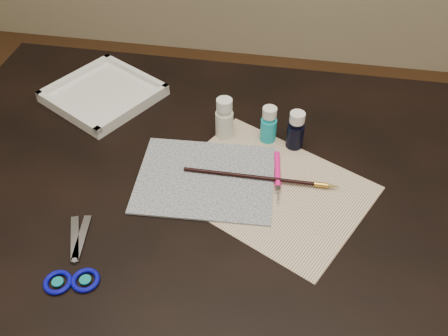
% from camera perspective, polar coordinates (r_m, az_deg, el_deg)
% --- Properties ---
extents(table, '(1.30, 0.90, 0.75)m').
position_cam_1_polar(table, '(1.28, 0.00, -13.87)').
color(table, black).
rests_on(table, ground).
extents(paper, '(0.45, 0.41, 0.00)m').
position_cam_1_polar(paper, '(0.98, 5.13, -2.31)').
color(paper, silver).
rests_on(paper, table).
extents(canvas, '(0.28, 0.23, 0.00)m').
position_cam_1_polar(canvas, '(1.00, -2.13, -1.22)').
color(canvas, black).
rests_on(canvas, paper).
extents(paint_bottle_white, '(0.04, 0.04, 0.09)m').
position_cam_1_polar(paint_bottle_white, '(1.07, 0.04, 5.74)').
color(paint_bottle_white, silver).
rests_on(paint_bottle_white, table).
extents(paint_bottle_cyan, '(0.04, 0.04, 0.08)m').
position_cam_1_polar(paint_bottle_cyan, '(1.07, 5.13, 4.99)').
color(paint_bottle_cyan, '#17AEBD').
rests_on(paint_bottle_cyan, table).
extents(paint_bottle_navy, '(0.04, 0.04, 0.09)m').
position_cam_1_polar(paint_bottle_navy, '(1.05, 8.20, 4.31)').
color(paint_bottle_navy, black).
rests_on(paint_bottle_navy, table).
extents(paintbrush, '(0.31, 0.01, 0.01)m').
position_cam_1_polar(paintbrush, '(0.99, 4.26, -1.12)').
color(paintbrush, black).
rests_on(paintbrush, canvas).
extents(craft_knife, '(0.03, 0.15, 0.01)m').
position_cam_1_polar(craft_knife, '(1.00, 6.16, -1.12)').
color(craft_knife, '#FF148D').
rests_on(craft_knife, paper).
extents(scissors, '(0.16, 0.21, 0.01)m').
position_cam_1_polar(scissors, '(0.91, -17.01, -9.30)').
color(scissors, silver).
rests_on(scissors, table).
extents(palette_tray, '(0.30, 0.30, 0.03)m').
position_cam_1_polar(palette_tray, '(1.24, -13.62, 8.31)').
color(palette_tray, white).
rests_on(palette_tray, table).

